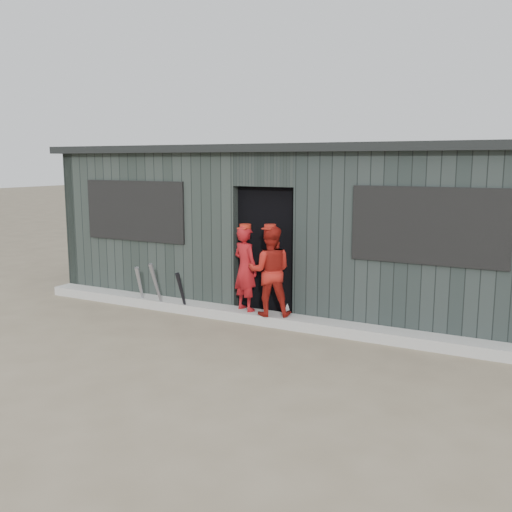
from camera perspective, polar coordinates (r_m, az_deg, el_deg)
The scene contains 9 objects.
ground at distance 7.09m, azimuth -6.95°, elevation -10.14°, with size 80.00×80.00×0.00m, color #71634E.
curb at distance 8.55m, azimuth 0.06°, elevation -6.11°, with size 8.00×0.36×0.15m, color #A9A8A3.
bat_left at distance 9.47m, azimuth -11.49°, elevation -3.04°, with size 0.07×0.07×0.72m, color #92929A.
bat_mid at distance 9.18m, azimuth -9.89°, elevation -3.08°, with size 0.07×0.07×0.81m, color gray.
bat_right at distance 8.95m, azimuth -7.41°, elevation -3.72°, with size 0.07×0.07×0.69m, color black.
player_red_left at distance 8.51m, azimuth -1.06°, elevation -1.24°, with size 0.47×0.31×1.28m, color maroon.
player_red_right at distance 8.23m, azimuth 1.40°, elevation -1.51°, with size 0.64×0.50×1.31m, color #A01B13.
player_grey_back at distance 8.72m, azimuth 3.72°, elevation -1.89°, with size 0.64×0.42×1.31m, color silver.
dugout at distance 9.81m, azimuth 4.68°, elevation 3.10°, with size 8.30×3.30×2.62m.
Camera 1 is at (3.85, -5.46, 2.37)m, focal length 40.00 mm.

